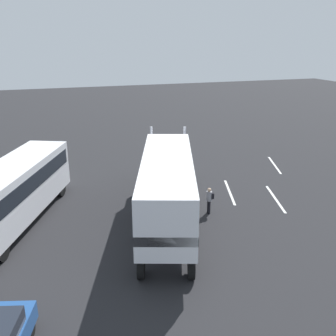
{
  "coord_description": "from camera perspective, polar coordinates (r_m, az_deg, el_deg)",
  "views": [
    {
      "loc": [
        -24.04,
        8.03,
        10.01
      ],
      "look_at": [
        -0.85,
        0.39,
        1.6
      ],
      "focal_mm": 40.47,
      "sensor_mm": 36.0,
      "label": 1
    }
  ],
  "objects": [
    {
      "name": "ground_plane",
      "position": [
        27.25,
        0.22,
        -2.55
      ],
      "size": [
        120.0,
        120.0,
        0.0
      ],
      "primitive_type": "plane",
      "color": "#232326"
    },
    {
      "name": "lane_stripe_near",
      "position": [
        26.34,
        9.26,
        -3.58
      ],
      "size": [
        4.23,
        1.53,
        0.01
      ],
      "primitive_type": "cube",
      "rotation": [
        0.0,
        0.0,
        -0.32
      ],
      "color": "silver",
      "rests_on": "ground_plane"
    },
    {
      "name": "lane_stripe_mid",
      "position": [
        25.93,
        15.87,
        -4.46
      ],
      "size": [
        4.24,
        1.48,
        0.01
      ],
      "primitive_type": "cube",
      "rotation": [
        0.0,
        0.0,
        -0.31
      ],
      "color": "silver",
      "rests_on": "ground_plane"
    },
    {
      "name": "lane_stripe_far",
      "position": [
        32.69,
        15.74,
        0.45
      ],
      "size": [
        4.18,
        1.67,
        0.01
      ],
      "primitive_type": "cube",
      "rotation": [
        0.0,
        0.0,
        -0.35
      ],
      "color": "silver",
      "rests_on": "ground_plane"
    },
    {
      "name": "semi_truck",
      "position": [
        20.97,
        -0.12,
        -1.91
      ],
      "size": [
        14.19,
        6.97,
        4.5
      ],
      "color": "white",
      "rests_on": "ground_plane"
    },
    {
      "name": "person_bystander",
      "position": [
        22.76,
        6.25,
        -4.73
      ],
      "size": [
        0.37,
        0.47,
        1.63
      ],
      "color": "black",
      "rests_on": "ground_plane"
    },
    {
      "name": "parked_bus",
      "position": [
        22.63,
        -22.44,
        -3.06
      ],
      "size": [
        11.11,
        6.72,
        3.4
      ],
      "color": "silver",
      "rests_on": "ground_plane"
    }
  ]
}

